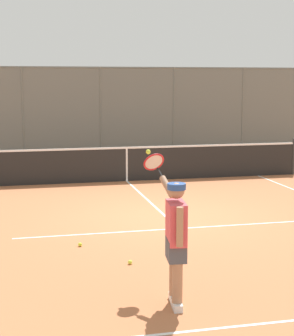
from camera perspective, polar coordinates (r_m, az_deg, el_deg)
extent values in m
plane|color=#B76B42|center=(11.62, 1.88, -4.94)|extent=(60.00, 60.00, 0.00)
cube|color=white|center=(6.93, 13.49, -14.98)|extent=(7.89, 0.05, 0.01)
cube|color=white|center=(10.68, 3.26, -6.17)|extent=(6.16, 0.05, 0.01)
cube|color=white|center=(13.13, 0.09, -3.29)|extent=(0.05, 5.20, 0.01)
cylinder|color=slate|center=(21.74, 9.69, 5.77)|extent=(0.07, 0.07, 3.26)
cylinder|color=slate|center=(20.84, 2.72, 5.75)|extent=(0.07, 0.07, 3.26)
cylinder|color=slate|center=(20.28, -4.76, 5.64)|extent=(0.07, 0.07, 3.26)
cylinder|color=slate|center=(20.07, -12.53, 5.43)|extent=(0.07, 0.07, 3.26)
cylinder|color=slate|center=(20.25, -4.82, 10.14)|extent=(16.37, 0.05, 0.05)
cube|color=slate|center=(20.28, -4.76, 5.64)|extent=(16.37, 0.02, 3.26)
cube|color=#235B2D|center=(20.92, -5.02, 5.65)|extent=(19.37, 0.90, 3.20)
cube|color=#ADADA8|center=(20.25, -4.63, 1.22)|extent=(17.37, 0.18, 0.15)
cylinder|color=#2D2D2D|center=(17.22, 14.69, 1.14)|extent=(0.09, 0.09, 1.07)
cube|color=black|center=(15.55, -2.08, 0.31)|extent=(10.04, 0.02, 0.91)
cube|color=white|center=(15.49, -2.09, 2.07)|extent=(10.04, 0.04, 0.05)
cube|color=white|center=(15.55, -2.08, 0.31)|extent=(0.05, 0.04, 0.91)
cube|color=silver|center=(7.08, 3.08, -13.82)|extent=(0.14, 0.27, 0.09)
cylinder|color=#A87A5B|center=(6.94, 3.11, -10.76)|extent=(0.13, 0.13, 0.71)
cube|color=silver|center=(7.30, 2.78, -13.09)|extent=(0.14, 0.27, 0.09)
cylinder|color=#A87A5B|center=(7.16, 2.81, -10.11)|extent=(0.13, 0.13, 0.71)
cube|color=#474C56|center=(6.96, 2.97, -8.28)|extent=(0.27, 0.40, 0.26)
cube|color=#DB4C56|center=(6.87, 2.99, -5.58)|extent=(0.26, 0.46, 0.52)
cylinder|color=#A87A5B|center=(6.60, 3.36, -6.00)|extent=(0.08, 0.08, 0.48)
cylinder|color=#A87A5B|center=(7.19, 2.12, -1.99)|extent=(0.15, 0.37, 0.27)
sphere|color=#A87A5B|center=(6.78, 3.02, -2.33)|extent=(0.20, 0.20, 0.20)
cylinder|color=#284C93|center=(6.77, 3.03, -1.88)|extent=(0.25, 0.25, 0.07)
cube|color=#284C93|center=(6.88, 2.89, -1.96)|extent=(0.19, 0.20, 0.02)
cylinder|color=black|center=(7.36, 1.32, -0.53)|extent=(0.07, 0.17, 0.13)
torus|color=red|center=(7.51, 0.70, 0.61)|extent=(0.32, 0.24, 0.26)
cylinder|color=silver|center=(7.51, 0.70, 0.61)|extent=(0.27, 0.19, 0.21)
sphere|color=#C1D138|center=(7.66, 0.13, 1.66)|extent=(0.07, 0.07, 0.07)
sphere|color=#CCDB33|center=(9.62, -6.83, -7.74)|extent=(0.07, 0.07, 0.07)
sphere|color=#D6E042|center=(8.67, -1.73, -9.56)|extent=(0.07, 0.07, 0.07)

